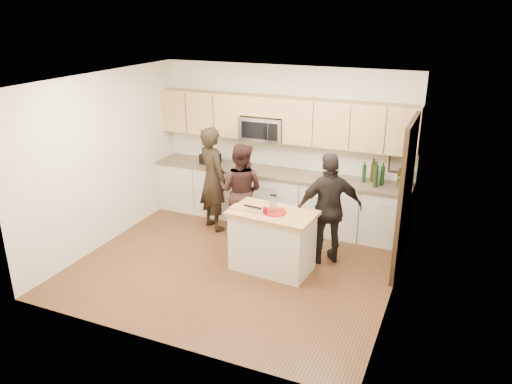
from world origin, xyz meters
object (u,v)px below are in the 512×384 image
at_px(woman_center, 241,191).
at_px(woman_left, 213,179).
at_px(woman_right, 329,209).
at_px(toaster, 210,159).
at_px(island, 272,240).

bearing_deg(woman_center, woman_left, -10.03).
relative_size(woman_center, woman_right, 0.94).
bearing_deg(woman_center, toaster, -38.48).
distance_m(toaster, woman_right, 2.70).
xyz_separation_m(island, toaster, (-1.82, 1.57, 0.58)).
bearing_deg(woman_right, island, 8.99).
xyz_separation_m(island, woman_center, (-0.90, 0.87, 0.34)).
bearing_deg(woman_left, toaster, -29.02).
bearing_deg(woman_right, woman_center, -41.84).
bearing_deg(island, woman_left, 151.06).
distance_m(woman_left, woman_center, 0.57).
distance_m(woman_left, woman_right, 2.16).
bearing_deg(woman_left, island, 176.70).
xyz_separation_m(toaster, woman_center, (0.93, -0.70, -0.24)).
bearing_deg(woman_right, toaster, -52.68).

